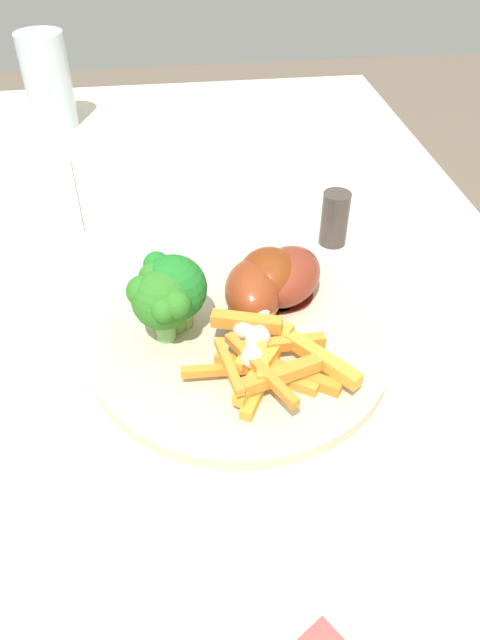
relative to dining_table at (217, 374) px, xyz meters
The scene contains 13 objects.
ground_plane 0.61m from the dining_table, ahead, with size 6.00×6.00×0.00m, color #6B5B4C.
dining_table is the anchor object (origin of this frame).
dinner_plate 0.14m from the dining_table, 167.42° to the right, with size 0.26×0.26×0.01m, color beige.
broccoli_floret_front 0.17m from the dining_table, 146.93° to the left, with size 0.05×0.04×0.06m.
broccoli_floret_middle 0.18m from the dining_table, 141.49° to the left, with size 0.06×0.06×0.07m.
broccoli_floret_back 0.18m from the dining_table, 142.50° to the left, with size 0.06×0.06×0.07m.
carrot_fries_pile 0.18m from the dining_table, 163.10° to the right, with size 0.13×0.14×0.03m.
chicken_drumstick_near 0.16m from the dining_table, 108.87° to the right, with size 0.13×0.11×0.04m.
chicken_drumstick_far 0.16m from the dining_table, 117.58° to the right, with size 0.13×0.08×0.05m.
chicken_drumstick_extra 0.15m from the dining_table, 143.18° to the right, with size 0.13×0.06×0.05m.
fork 0.30m from the dining_table, 34.09° to the left, with size 0.19×0.01×0.01m, color silver.
water_glass 0.53m from the dining_table, 23.63° to the left, with size 0.07×0.07×0.13m, color silver.
pepper_shaker 0.21m from the dining_table, 59.47° to the right, with size 0.03×0.03×0.06m, color #423833.
Camera 1 is at (-0.45, 0.03, 1.08)m, focal length 33.07 mm.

